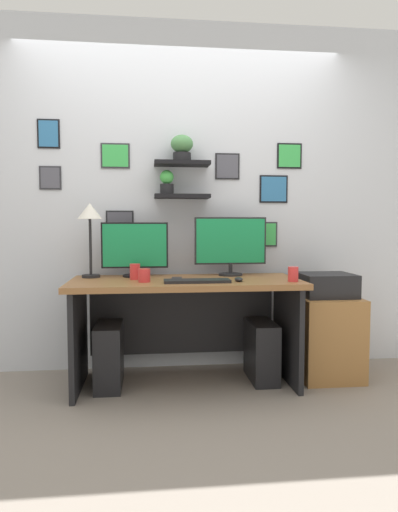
% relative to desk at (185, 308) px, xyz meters
% --- Properties ---
extents(ground_plane, '(8.00, 8.00, 0.00)m').
position_rel_desk_xyz_m(ground_plane, '(0.00, -0.05, -0.54)').
color(ground_plane, gray).
extents(back_wall_assembly, '(4.40, 0.24, 2.70)m').
position_rel_desk_xyz_m(back_wall_assembly, '(-0.00, 0.38, 0.82)').
color(back_wall_assembly, silver).
rests_on(back_wall_assembly, ground).
extents(desk, '(1.60, 0.68, 0.75)m').
position_rel_desk_xyz_m(desk, '(0.00, 0.00, 0.00)').
color(desk, brown).
rests_on(desk, ground).
extents(monitor_left, '(0.49, 0.18, 0.40)m').
position_rel_desk_xyz_m(monitor_left, '(-0.36, 0.16, 0.42)').
color(monitor_left, black).
rests_on(monitor_left, desk).
extents(monitor_right, '(0.54, 0.18, 0.44)m').
position_rel_desk_xyz_m(monitor_right, '(0.36, 0.16, 0.45)').
color(monitor_right, black).
rests_on(monitor_right, desk).
extents(keyboard, '(0.44, 0.14, 0.02)m').
position_rel_desk_xyz_m(keyboard, '(0.06, -0.22, 0.22)').
color(keyboard, black).
rests_on(keyboard, desk).
extents(computer_mouse, '(0.06, 0.09, 0.03)m').
position_rel_desk_xyz_m(computer_mouse, '(0.35, -0.20, 0.23)').
color(computer_mouse, black).
rests_on(computer_mouse, desk).
extents(desk_lamp, '(0.18, 0.18, 0.54)m').
position_rel_desk_xyz_m(desk_lamp, '(-0.68, 0.15, 0.64)').
color(desk_lamp, black).
rests_on(desk_lamp, desk).
extents(cell_phone, '(0.08, 0.15, 0.01)m').
position_rel_desk_xyz_m(cell_phone, '(-0.06, -0.04, 0.22)').
color(cell_phone, black).
rests_on(cell_phone, desk).
extents(coffee_mug, '(0.08, 0.08, 0.09)m').
position_rel_desk_xyz_m(coffee_mug, '(-0.29, -0.16, 0.26)').
color(coffee_mug, red).
rests_on(coffee_mug, desk).
extents(pen_cup, '(0.07, 0.07, 0.10)m').
position_rel_desk_xyz_m(pen_cup, '(0.71, -0.24, 0.26)').
color(pen_cup, red).
rests_on(pen_cup, desk).
extents(water_cup, '(0.07, 0.07, 0.11)m').
position_rel_desk_xyz_m(water_cup, '(-0.35, -0.01, 0.27)').
color(water_cup, red).
rests_on(water_cup, desk).
extents(drawer_cabinet, '(0.44, 0.50, 0.60)m').
position_rel_desk_xyz_m(drawer_cabinet, '(1.05, 0.01, -0.24)').
color(drawer_cabinet, '#9E6B38').
rests_on(drawer_cabinet, ground).
extents(printer, '(0.38, 0.34, 0.17)m').
position_rel_desk_xyz_m(printer, '(1.05, 0.01, 0.15)').
color(printer, black).
rests_on(printer, drawer_cabinet).
extents(computer_tower_left, '(0.18, 0.40, 0.44)m').
position_rel_desk_xyz_m(computer_tower_left, '(-0.54, -0.04, -0.32)').
color(computer_tower_left, black).
rests_on(computer_tower_left, ground).
extents(computer_tower_right, '(0.18, 0.40, 0.43)m').
position_rel_desk_xyz_m(computer_tower_right, '(0.56, -0.02, -0.32)').
color(computer_tower_right, black).
rests_on(computer_tower_right, ground).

